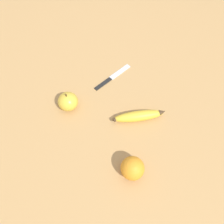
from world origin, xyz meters
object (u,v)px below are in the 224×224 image
banana (139,116)px  apple (68,101)px  paring_knife (111,78)px  orange (132,168)px

banana → apple: bearing=159.8°
paring_knife → banana: bearing=-15.6°
orange → paring_knife: size_ratio=0.39×
apple → banana: bearing=-53.2°
orange → paring_knife: 0.41m
banana → apple: (-0.17, 0.22, 0.02)m
apple → paring_knife: (0.22, -0.00, -0.03)m
banana → paring_knife: bearing=108.8°
banana → paring_knife: 0.23m
banana → paring_knife: (0.06, 0.22, -0.02)m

